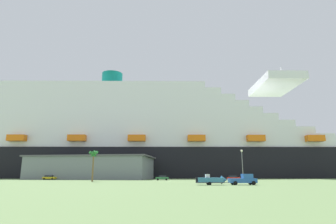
# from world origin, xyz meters

# --- Properties ---
(ground_plane) EXTENTS (600.00, 600.00, 0.00)m
(ground_plane) POSITION_xyz_m (0.00, 30.00, 0.00)
(ground_plane) COLOR #567042
(cruise_ship) EXTENTS (234.43, 51.69, 64.82)m
(cruise_ship) POSITION_xyz_m (-9.77, 61.75, 18.53)
(cruise_ship) COLOR black
(cruise_ship) RESTS_ON ground_plane
(terminal_building) EXTENTS (49.62, 25.18, 9.12)m
(terminal_building) POSITION_xyz_m (-33.83, 31.45, 4.58)
(terminal_building) COLOR slate
(terminal_building) RESTS_ON ground_plane
(pickup_truck) EXTENTS (5.83, 2.93, 2.20)m
(pickup_truck) POSITION_xyz_m (17.42, -20.65, 1.04)
(pickup_truck) COLOR #2659A5
(pickup_truck) RESTS_ON ground_plane
(small_boat_on_trailer) EXTENTS (7.10, 2.64, 2.15)m
(small_boat_on_trailer) POSITION_xyz_m (11.16, -21.58, 0.97)
(small_boat_on_trailer) COLOR #595960
(small_boat_on_trailer) RESTS_ON ground_plane
(palm_tree) EXTENTS (2.97, 3.06, 8.81)m
(palm_tree) POSITION_xyz_m (-21.68, -0.89, 7.18)
(palm_tree) COLOR brown
(palm_tree) RESTS_ON ground_plane
(street_lamp) EXTENTS (0.56, 0.56, 8.22)m
(street_lamp) POSITION_xyz_m (19.60, -7.37, 5.33)
(street_lamp) COLOR slate
(street_lamp) RESTS_ON ground_plane
(parked_car_yellow_taxi) EXTENTS (4.84, 2.16, 1.58)m
(parked_car_yellow_taxi) POSITION_xyz_m (-45.56, 20.23, 0.83)
(parked_car_yellow_taxi) COLOR yellow
(parked_car_yellow_taxi) RESTS_ON ground_plane
(parked_car_green_wagon) EXTENTS (4.53, 2.28, 1.58)m
(parked_car_green_wagon) POSITION_xyz_m (-3.36, 15.89, 0.83)
(parked_car_green_wagon) COLOR #2D723F
(parked_car_green_wagon) RESTS_ON ground_plane
(parked_car_red_hatchback) EXTENTS (4.56, 2.56, 1.58)m
(parked_car_red_hatchback) POSITION_xyz_m (20.45, 16.51, 0.83)
(parked_car_red_hatchback) COLOR red
(parked_car_red_hatchback) RESTS_ON ground_plane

